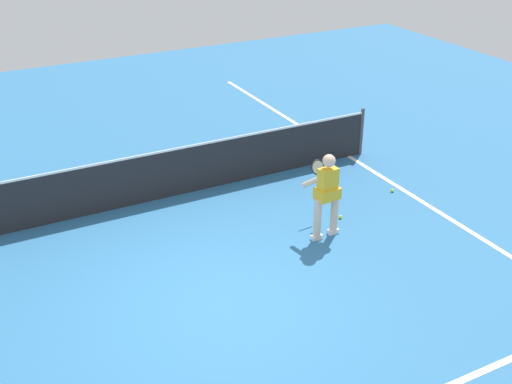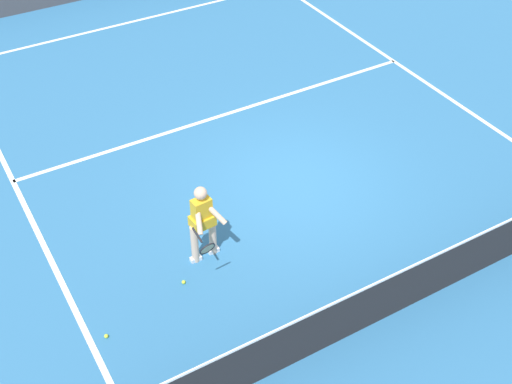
{
  "view_description": "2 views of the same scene",
  "coord_description": "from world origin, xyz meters",
  "views": [
    {
      "loc": [
        -3.07,
        -7.08,
        5.76
      ],
      "look_at": [
        1.18,
        1.06,
        1.1
      ],
      "focal_mm": 45.11,
      "sensor_mm": 36.0,
      "label": 1
    },
    {
      "loc": [
        5.85,
        8.53,
        8.44
      ],
      "look_at": [
        1.29,
        0.69,
        0.81
      ],
      "focal_mm": 47.21,
      "sensor_mm": 36.0,
      "label": 2
    }
  ],
  "objects": [
    {
      "name": "tennis_player",
      "position": [
        2.46,
        0.94,
        0.85
      ],
      "size": [
        0.75,
        0.97,
        1.55
      ],
      "color": "beige",
      "rests_on": "ground"
    },
    {
      "name": "court_net",
      "position": [
        0.0,
        3.58,
        0.5
      ],
      "size": [
        10.33,
        0.08,
        1.07
      ],
      "color": "#4C4C51",
      "rests_on": "ground"
    },
    {
      "name": "ground_plane",
      "position": [
        0.0,
        0.0,
        0.0
      ],
      "size": [
        28.05,
        28.05,
        0.0
      ],
      "primitive_type": "plane",
      "color": "teal"
    },
    {
      "name": "sideline_right_marking",
      "position": [
        4.82,
        0.0,
        0.0
      ],
      "size": [
        0.1,
        19.58,
        0.01
      ],
      "primitive_type": "cube",
      "color": "white",
      "rests_on": "ground"
    },
    {
      "name": "tennis_ball_mid",
      "position": [
        4.58,
        1.72,
        0.03
      ],
      "size": [
        0.07,
        0.07,
        0.07
      ],
      "primitive_type": "sphere",
      "color": "#D1E533",
      "rests_on": "ground"
    },
    {
      "name": "tennis_ball_near",
      "position": [
        3.05,
        1.31,
        0.03
      ],
      "size": [
        0.07,
        0.07,
        0.07
      ],
      "primitive_type": "sphere",
      "color": "#D1E533",
      "rests_on": "ground"
    }
  ]
}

